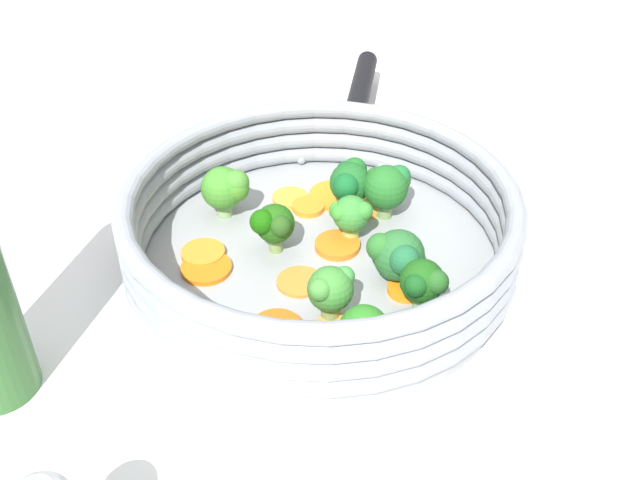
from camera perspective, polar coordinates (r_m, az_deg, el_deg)
The scene contains 26 objects.
ground_plane at distance 0.63m, azimuth -0.00°, elevation -2.34°, with size 4.00×4.00×0.00m, color white.
skillet at distance 0.62m, azimuth -0.00°, elevation -1.73°, with size 0.30×0.30×0.02m, color #939699.
skillet_rim_wall at distance 0.60m, azimuth -0.00°, elevation 1.30°, with size 0.32×0.32×0.06m.
skillet_handle at distance 0.83m, azimuth 2.68°, elevation 10.57°, with size 0.02×0.02×0.22m, color black.
skillet_rivet_left at distance 0.73m, azimuth 4.71°, elevation 5.64°, with size 0.01×0.01×0.01m, color #8F9895.
skillet_rivet_right at distance 0.73m, azimuth -1.44°, elevation 6.13°, with size 0.01×0.01×0.01m, color #8F929C.
carrot_slice_0 at distance 0.58m, azimuth 6.60°, elevation -3.72°, with size 0.03×0.03×0.01m, color orange.
carrot_slice_1 at distance 0.68m, azimuth -2.27°, elevation 3.22°, with size 0.03×0.03×0.00m, color orange.
carrot_slice_2 at distance 0.67m, azimuth -0.91°, elevation 2.54°, with size 0.03×0.03×0.01m, color orange.
carrot_slice_3 at distance 0.59m, azimuth -1.54°, elevation -3.19°, with size 0.04×0.04×0.00m, color orange.
carrot_slice_4 at distance 0.61m, azimuth -8.66°, elevation -2.13°, with size 0.04×0.04×0.00m, color orange.
carrot_slice_5 at distance 0.68m, azimuth 1.48°, elevation 3.39°, with size 0.05×0.05×0.00m, color orange.
carrot_slice_6 at distance 0.67m, azimuth 3.49°, elevation 2.73°, with size 0.04×0.04×0.00m, color orange.
carrot_slice_7 at distance 0.62m, azimuth 1.33°, elevation -0.39°, with size 0.04×0.04×0.01m, color orange.
carrot_slice_8 at distance 0.62m, azimuth -8.90°, elevation -1.01°, with size 0.04×0.04×0.01m, color orange.
carrot_slice_9 at distance 0.55m, azimuth -3.32°, elevation -6.74°, with size 0.04×0.04×0.01m, color #DB5D16.
carrot_slice_10 at distance 0.55m, azimuth 1.38°, elevation -7.07°, with size 0.04×0.04×0.00m, color #EB9440.
broccoli_floret_0 at distance 0.65m, azimuth 5.17°, elevation 4.16°, with size 0.04×0.04×0.05m.
broccoli_floret_1 at distance 0.54m, azimuth 0.80°, elevation -3.80°, with size 0.03×0.04×0.05m.
broccoli_floret_2 at distance 0.58m, azimuth 5.91°, elevation -1.17°, with size 0.05×0.05×0.04m.
broccoli_floret_3 at distance 0.51m, azimuth 3.60°, elevation -7.03°, with size 0.04×0.04×0.04m.
broccoli_floret_4 at distance 0.60m, azimuth -3.58°, elevation 1.17°, with size 0.03×0.03×0.04m.
broccoli_floret_5 at distance 0.65m, azimuth 2.30°, elevation 4.49°, with size 0.04×0.05×0.05m.
broccoli_floret_6 at distance 0.55m, azimuth 7.86°, elevation -3.21°, with size 0.04×0.04×0.04m.
broccoli_floret_7 at distance 0.65m, azimuth -7.13°, elevation 3.94°, with size 0.04×0.04×0.05m.
broccoli_floret_8 at distance 0.62m, azimuth 2.31°, elevation 1.96°, with size 0.04×0.03×0.04m.
Camera 1 is at (-0.08, 0.48, 0.40)m, focal length 42.00 mm.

